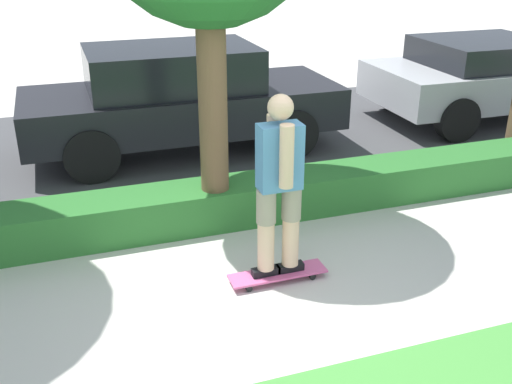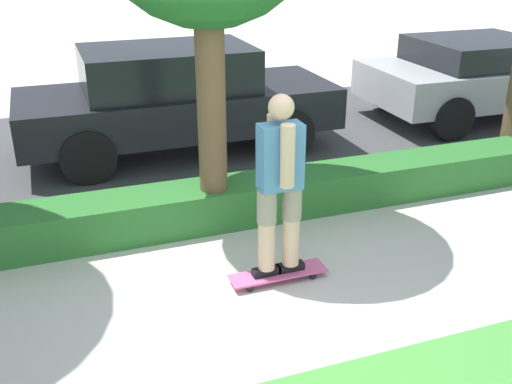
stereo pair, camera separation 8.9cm
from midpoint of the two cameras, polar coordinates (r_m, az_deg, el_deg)
The scene contains 7 objects.
ground_plane at distance 5.39m, azimuth 1.10°, elevation -10.00°, with size 60.00×60.00×0.00m, color beige.
street_asphalt at distance 9.04m, azimuth -8.48°, elevation 4.16°, with size 18.63×5.00×0.01m.
hedge_row at distance 6.61m, azimuth -3.85°, elevation -1.09°, with size 18.63×0.60×0.45m.
skateboard at distance 5.60m, azimuth 1.68°, elevation -7.78°, with size 0.92×0.24×0.08m.
skater_person at distance 5.18m, azimuth 1.80°, elevation 0.87°, with size 0.50×0.43×1.68m.
parked_car_middle at distance 8.69m, azimuth -7.94°, elevation 8.88°, with size 4.46×1.81×1.52m.
parked_car_rear at distance 10.99m, azimuth 20.19°, elevation 10.41°, with size 3.84×2.06×1.34m.
Camera 2 is at (-1.66, -4.16, 2.99)m, focal length 42.00 mm.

